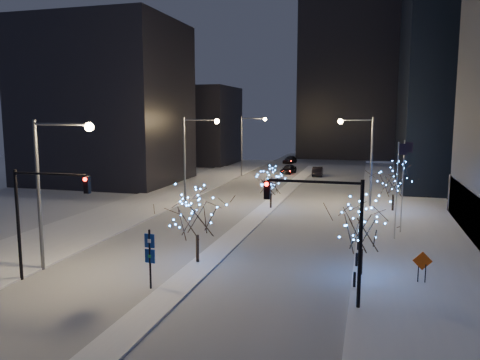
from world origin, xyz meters
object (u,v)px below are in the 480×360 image
(construction_sign, at_px, (422,264))
(car_near, at_px, (288,169))
(car_far, at_px, (290,160))
(holiday_tree_plaza_near, at_px, (362,227))
(holiday_tree_median_far, at_px, (271,182))
(street_lamp_w_mid, at_px, (193,148))
(holiday_tree_plaza_far, at_px, (394,179))
(street_lamp_w_near, at_px, (51,174))
(car_mid, at_px, (318,171))
(street_lamp_w_far, at_px, (248,138))
(traffic_signal_west, at_px, (38,207))
(holiday_tree_median_near, at_px, (197,213))
(traffic_signal_east, at_px, (331,221))
(wayfinding_sign, at_px, (150,253))
(street_lamp_east, at_px, (363,150))

(construction_sign, bearing_deg, car_near, 104.08)
(car_far, bearing_deg, holiday_tree_plaza_near, -68.79)
(holiday_tree_median_far, bearing_deg, car_near, 96.25)
(street_lamp_w_mid, height_order, holiday_tree_plaza_near, street_lamp_w_mid)
(holiday_tree_plaza_far, bearing_deg, street_lamp_w_near, -130.49)
(holiday_tree_median_far, bearing_deg, car_mid, 86.46)
(street_lamp_w_near, distance_m, construction_sign, 23.96)
(street_lamp_w_far, relative_size, traffic_signal_west, 1.43)
(holiday_tree_plaza_near, xyz_separation_m, construction_sign, (3.63, -0.47, -1.96))
(traffic_signal_west, relative_size, construction_sign, 3.63)
(traffic_signal_west, xyz_separation_m, holiday_tree_median_near, (7.94, 6.03, -1.17))
(street_lamp_w_far, height_order, holiday_tree_plaza_near, street_lamp_w_far)
(traffic_signal_east, distance_m, car_mid, 55.42)
(traffic_signal_west, bearing_deg, wayfinding_sign, 6.65)
(traffic_signal_west, height_order, car_far, traffic_signal_west)
(holiday_tree_median_near, bearing_deg, street_lamp_w_near, -154.51)
(street_lamp_w_mid, height_order, holiday_tree_median_far, street_lamp_w_mid)
(holiday_tree_median_far, bearing_deg, holiday_tree_plaza_far, 9.33)
(street_lamp_w_far, relative_size, holiday_tree_plaza_near, 2.05)
(street_lamp_w_near, xyz_separation_m, car_near, (5.98, 55.54, -5.71))
(street_lamp_w_near, xyz_separation_m, traffic_signal_east, (17.88, -1.00, -1.74))
(street_lamp_w_near, bearing_deg, street_lamp_east, 55.81)
(street_lamp_east, bearing_deg, car_far, 109.27)
(street_lamp_w_far, distance_m, traffic_signal_west, 52.04)
(street_lamp_east, bearing_deg, holiday_tree_median_far, -157.36)
(car_far, bearing_deg, car_mid, -59.30)
(street_lamp_w_mid, distance_m, holiday_tree_median_far, 10.10)
(street_lamp_east, relative_size, car_far, 2.00)
(holiday_tree_median_far, relative_size, construction_sign, 2.31)
(street_lamp_w_far, distance_m, street_lamp_east, 29.08)
(traffic_signal_east, xyz_separation_m, holiday_tree_plaza_near, (1.56, 5.37, -1.49))
(car_far, height_order, wayfinding_sign, wayfinding_sign)
(street_lamp_w_mid, relative_size, street_lamp_w_far, 1.00)
(traffic_signal_east, xyz_separation_m, wayfinding_sign, (-10.44, -0.19, -2.54))
(traffic_signal_east, bearing_deg, construction_sign, 43.39)
(holiday_tree_median_near, relative_size, wayfinding_sign, 1.46)
(traffic_signal_west, xyz_separation_m, traffic_signal_east, (17.38, 1.00, 0.00))
(car_near, bearing_deg, car_mid, -8.15)
(car_far, height_order, holiday_tree_median_far, holiday_tree_median_far)
(holiday_tree_median_near, bearing_deg, holiday_tree_plaza_near, 1.80)
(car_far, xyz_separation_m, holiday_tree_plaza_far, (18.94, -46.71, 2.78))
(street_lamp_w_near, height_order, street_lamp_w_far, same)
(street_lamp_w_far, xyz_separation_m, car_far, (3.35, 22.83, -5.77))
(street_lamp_east, relative_size, traffic_signal_east, 1.43)
(traffic_signal_east, height_order, car_far, traffic_signal_east)
(street_lamp_w_far, xyz_separation_m, car_near, (5.98, 5.54, -5.71))
(street_lamp_w_mid, height_order, holiday_tree_median_near, street_lamp_w_mid)
(holiday_tree_median_far, xyz_separation_m, wayfinding_sign, (-2.00, -25.20, -0.81))
(car_near, bearing_deg, holiday_tree_median_near, -78.07)
(street_lamp_east, relative_size, car_near, 2.16)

